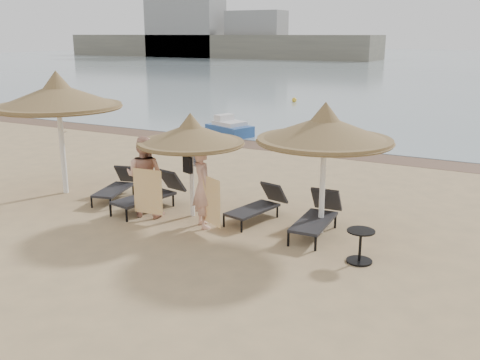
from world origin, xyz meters
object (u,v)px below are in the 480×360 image
at_px(lounger_near_right, 259,205).
at_px(lounger_far_right, 318,215).
at_px(palapa_right, 325,130).
at_px(lounger_far_left, 118,185).
at_px(person_left, 144,170).
at_px(palapa_left, 58,96).
at_px(person_right, 203,181).
at_px(lounger_near_left, 152,193).
at_px(palapa_center, 191,135).
at_px(pedal_boat, 229,128).
at_px(side_table, 360,247).

xyz_separation_m(lounger_near_right, lounger_far_right, (1.50, -0.17, 0.04)).
relative_size(palapa_right, lounger_far_right, 1.48).
height_order(lounger_far_left, person_left, person_left).
xyz_separation_m(palapa_left, person_right, (4.72, -0.50, -1.55)).
bearing_deg(lounger_far_right, lounger_near_left, -177.84).
xyz_separation_m(palapa_center, person_left, (-1.01, -0.48, -0.85)).
xyz_separation_m(palapa_right, lounger_far_left, (-5.59, -0.09, -1.93)).
bearing_deg(lounger_far_left, palapa_center, -20.40).
xyz_separation_m(palapa_left, lounger_far_left, (1.58, 0.29, -2.27)).
xyz_separation_m(lounger_near_left, pedal_boat, (-3.02, 9.33, -0.06)).
relative_size(palapa_center, side_table, 3.90).
xyz_separation_m(lounger_far_right, side_table, (1.26, -1.14, -0.09)).
bearing_deg(lounger_near_left, palapa_center, 10.32).
height_order(lounger_far_left, lounger_far_right, lounger_far_right).
height_order(lounger_far_left, lounger_near_right, lounger_near_right).
bearing_deg(lounger_far_left, person_left, -40.79).
xyz_separation_m(palapa_center, pedal_boat, (-4.21, 9.35, -1.63)).
height_order(palapa_center, person_right, palapa_center).
relative_size(lounger_near_left, person_left, 0.92).
bearing_deg(person_right, pedal_boat, -22.97).
distance_m(lounger_far_right, side_table, 1.70).
relative_size(palapa_right, lounger_far_left, 1.60).
bearing_deg(pedal_boat, person_right, -43.79).
height_order(palapa_left, side_table, palapa_left).
height_order(palapa_left, palapa_center, palapa_left).
bearing_deg(lounger_near_left, palapa_right, 16.20).
xyz_separation_m(palapa_left, palapa_center, (4.11, -0.00, -0.65)).
bearing_deg(side_table, lounger_near_right, 154.73).
relative_size(lounger_far_right, side_table, 3.05).
height_order(palapa_right, lounger_near_left, palapa_right).
bearing_deg(side_table, palapa_center, 169.80).
bearing_deg(lounger_near_right, palapa_center, -147.71).
bearing_deg(lounger_near_right, lounger_near_left, -156.62).
distance_m(palapa_center, lounger_near_left, 1.97).
distance_m(lounger_near_left, lounger_far_right, 4.20).
distance_m(person_left, person_right, 1.62).
bearing_deg(lounger_far_right, person_left, -170.61).
relative_size(palapa_center, pedal_boat, 1.14).
relative_size(person_right, pedal_boat, 0.97).
xyz_separation_m(palapa_right, person_left, (-4.08, -0.86, -1.16)).
bearing_deg(pedal_boat, lounger_far_left, -59.33).
relative_size(palapa_left, palapa_center, 1.33).
relative_size(side_table, pedal_boat, 0.29).
relative_size(lounger_near_right, person_right, 0.85).
bearing_deg(palapa_center, pedal_boat, 114.24).
bearing_deg(pedal_boat, palapa_left, -69.25).
distance_m(lounger_near_right, person_left, 2.81).
bearing_deg(pedal_boat, lounger_far_right, -31.14).
height_order(palapa_center, side_table, palapa_center).
relative_size(palapa_left, lounger_near_left, 1.61).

